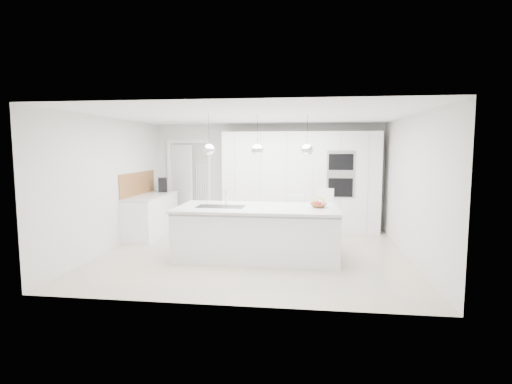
# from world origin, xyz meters

# --- Properties ---
(floor) EXTENTS (5.50, 5.50, 0.00)m
(floor) POSITION_xyz_m (0.00, 0.00, 0.00)
(floor) COLOR #C0B297
(floor) RESTS_ON ground
(wall_back) EXTENTS (5.50, 0.00, 5.50)m
(wall_back) POSITION_xyz_m (0.00, 2.50, 1.25)
(wall_back) COLOR silver
(wall_back) RESTS_ON ground
(wall_left) EXTENTS (0.00, 5.00, 5.00)m
(wall_left) POSITION_xyz_m (-2.75, 0.00, 1.25)
(wall_left) COLOR silver
(wall_left) RESTS_ON ground
(ceiling) EXTENTS (5.50, 5.50, 0.00)m
(ceiling) POSITION_xyz_m (0.00, 0.00, 2.50)
(ceiling) COLOR white
(ceiling) RESTS_ON wall_back
(tall_cabinets) EXTENTS (3.60, 0.60, 2.30)m
(tall_cabinets) POSITION_xyz_m (0.80, 2.20, 1.15)
(tall_cabinets) COLOR white
(tall_cabinets) RESTS_ON floor
(oven_stack) EXTENTS (0.62, 0.04, 1.05)m
(oven_stack) POSITION_xyz_m (1.70, 1.89, 1.35)
(oven_stack) COLOR #A5A5A8
(oven_stack) RESTS_ON tall_cabinets
(doorway_frame) EXTENTS (1.11, 0.08, 2.13)m
(doorway_frame) POSITION_xyz_m (-1.95, 2.47, 1.02)
(doorway_frame) COLOR white
(doorway_frame) RESTS_ON floor
(hallway_door) EXTENTS (0.76, 0.38, 2.00)m
(hallway_door) POSITION_xyz_m (-2.20, 2.42, 1.00)
(hallway_door) COLOR white
(hallway_door) RESTS_ON floor
(radiator) EXTENTS (0.32, 0.04, 1.40)m
(radiator) POSITION_xyz_m (-1.63, 2.46, 0.85)
(radiator) COLOR white
(radiator) RESTS_ON floor
(left_base_cabinets) EXTENTS (0.60, 1.80, 0.86)m
(left_base_cabinets) POSITION_xyz_m (-2.45, 1.20, 0.43)
(left_base_cabinets) COLOR white
(left_base_cabinets) RESTS_ON floor
(left_worktop) EXTENTS (0.62, 1.82, 0.04)m
(left_worktop) POSITION_xyz_m (-2.45, 1.20, 0.88)
(left_worktop) COLOR silver
(left_worktop) RESTS_ON left_base_cabinets
(oak_backsplash) EXTENTS (0.02, 1.80, 0.50)m
(oak_backsplash) POSITION_xyz_m (-2.74, 1.20, 1.15)
(oak_backsplash) COLOR #9E6537
(oak_backsplash) RESTS_ON wall_left
(island_base) EXTENTS (2.80, 1.20, 0.86)m
(island_base) POSITION_xyz_m (0.10, -0.30, 0.43)
(island_base) COLOR white
(island_base) RESTS_ON floor
(island_worktop) EXTENTS (2.84, 1.40, 0.04)m
(island_worktop) POSITION_xyz_m (0.10, -0.25, 0.88)
(island_worktop) COLOR silver
(island_worktop) RESTS_ON island_base
(island_sink) EXTENTS (0.84, 0.44, 0.18)m
(island_sink) POSITION_xyz_m (-0.55, -0.30, 0.82)
(island_sink) COLOR #3F3F42
(island_sink) RESTS_ON island_worktop
(island_tap) EXTENTS (0.02, 0.02, 0.30)m
(island_tap) POSITION_xyz_m (-0.50, -0.10, 1.05)
(island_tap) COLOR white
(island_tap) RESTS_ON island_worktop
(pendant_left) EXTENTS (0.20, 0.20, 0.20)m
(pendant_left) POSITION_xyz_m (-0.75, -0.30, 1.90)
(pendant_left) COLOR white
(pendant_left) RESTS_ON ceiling
(pendant_mid) EXTENTS (0.20, 0.20, 0.20)m
(pendant_mid) POSITION_xyz_m (0.10, -0.30, 1.90)
(pendant_mid) COLOR white
(pendant_mid) RESTS_ON ceiling
(pendant_right) EXTENTS (0.20, 0.20, 0.20)m
(pendant_right) POSITION_xyz_m (0.95, -0.30, 1.90)
(pendant_right) COLOR white
(pendant_right) RESTS_ON ceiling
(fruit_bowl) EXTENTS (0.33, 0.33, 0.07)m
(fruit_bowl) POSITION_xyz_m (1.16, -0.19, 0.94)
(fruit_bowl) COLOR #9E6537
(fruit_bowl) RESTS_ON island_worktop
(espresso_machine) EXTENTS (0.30, 0.36, 0.33)m
(espresso_machine) POSITION_xyz_m (-2.43, 1.88, 1.06)
(espresso_machine) COLOR black
(espresso_machine) RESTS_ON left_worktop
(bar_stool_left) EXTENTS (0.45, 0.54, 1.02)m
(bar_stool_left) POSITION_xyz_m (0.75, 0.53, 0.51)
(bar_stool_left) COLOR white
(bar_stool_left) RESTS_ON floor
(bar_stool_right) EXTENTS (0.47, 0.58, 1.12)m
(bar_stool_right) POSITION_xyz_m (1.31, 0.70, 0.56)
(bar_stool_right) COLOR white
(bar_stool_right) RESTS_ON floor
(apple_a) EXTENTS (0.08, 0.08, 0.08)m
(apple_a) POSITION_xyz_m (1.13, -0.14, 0.97)
(apple_a) COLOR red
(apple_a) RESTS_ON fruit_bowl
(apple_b) EXTENTS (0.08, 0.08, 0.08)m
(apple_b) POSITION_xyz_m (1.17, -0.22, 0.97)
(apple_b) COLOR red
(apple_b) RESTS_ON fruit_bowl
(banana_bunch) EXTENTS (0.25, 0.18, 0.23)m
(banana_bunch) POSITION_xyz_m (1.15, -0.17, 1.02)
(banana_bunch) COLOR yellow
(banana_bunch) RESTS_ON fruit_bowl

